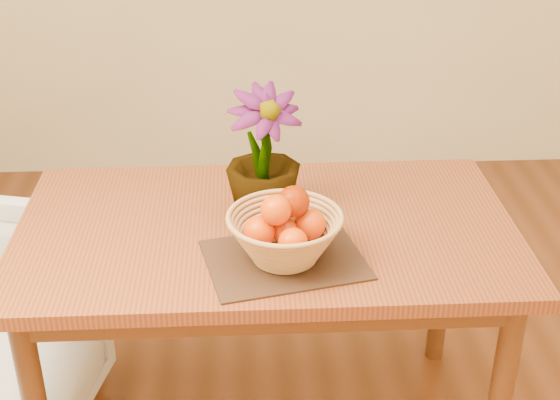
{
  "coord_description": "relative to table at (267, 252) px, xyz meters",
  "views": [
    {
      "loc": [
        -0.06,
        -1.6,
        1.84
      ],
      "look_at": [
        0.03,
        0.18,
        0.89
      ],
      "focal_mm": 50.0,
      "sensor_mm": 36.0,
      "label": 1
    }
  ],
  "objects": [
    {
      "name": "potted_plant",
      "position": [
        -0.0,
        0.06,
        0.28
      ],
      "size": [
        0.26,
        0.26,
        0.38
      ],
      "primitive_type": "imported",
      "rotation": [
        0.0,
        0.0,
        0.25
      ],
      "color": "#124012",
      "rests_on": "table"
    },
    {
      "name": "wicker_basket",
      "position": [
        0.04,
        -0.19,
        0.15
      ],
      "size": [
        0.3,
        0.3,
        0.12
      ],
      "color": "tan",
      "rests_on": "placemat"
    },
    {
      "name": "orange_pile",
      "position": [
        0.04,
        -0.18,
        0.21
      ],
      "size": [
        0.21,
        0.21,
        0.15
      ],
      "rotation": [
        0.0,
        0.0,
        -0.37
      ],
      "color": "#D75403",
      "rests_on": "wicker_basket"
    },
    {
      "name": "table",
      "position": [
        0.0,
        0.0,
        0.0
      ],
      "size": [
        1.4,
        0.8,
        0.75
      ],
      "color": "brown",
      "rests_on": "floor"
    },
    {
      "name": "placemat",
      "position": [
        0.04,
        -0.19,
        0.09
      ],
      "size": [
        0.45,
        0.38,
        0.01
      ],
      "primitive_type": "cube",
      "rotation": [
        0.0,
        0.0,
        0.22
      ],
      "color": "#372014",
      "rests_on": "table"
    }
  ]
}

